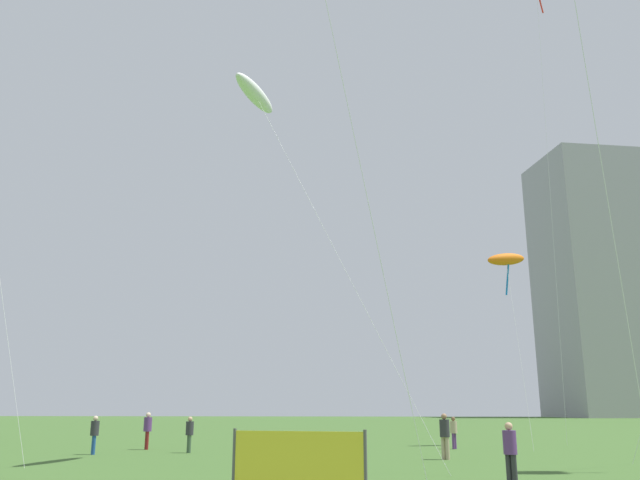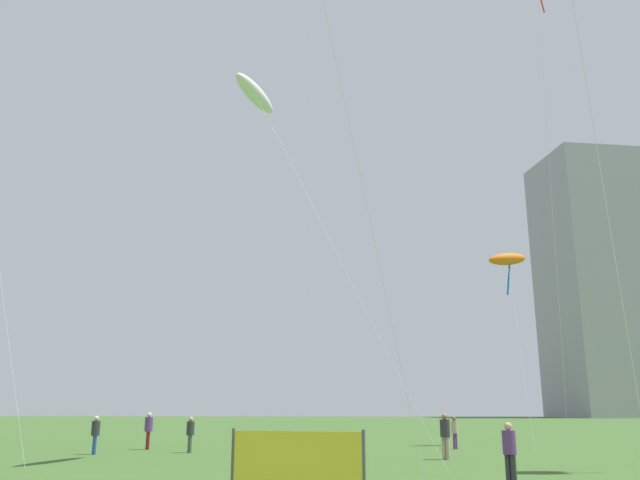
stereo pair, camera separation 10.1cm
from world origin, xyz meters
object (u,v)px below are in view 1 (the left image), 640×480
at_px(person_standing_3, 445,433).
at_px(distant_highrise_0, 604,283).
at_px(person_standing_5, 510,449).
at_px(kite_flying_3, 255,94).
at_px(person_standing_0, 454,430).
at_px(event_banner, 298,460).
at_px(person_standing_4, 95,432).
at_px(kite_flying_6, 506,260).
at_px(person_standing_6, 190,432).
at_px(person_standing_2, 148,428).

relative_size(person_standing_3, distant_highrise_0, 0.03).
relative_size(person_standing_5, kite_flying_3, 0.10).
bearing_deg(person_standing_0, event_banner, 18.01).
height_order(person_standing_0, person_standing_4, person_standing_4).
xyz_separation_m(kite_flying_6, distant_highrise_0, (41.12, 105.52, 17.65)).
bearing_deg(person_standing_0, person_standing_3, 26.04).
bearing_deg(person_standing_6, kite_flying_3, -175.55).
relative_size(person_standing_3, event_banner, 0.54).
xyz_separation_m(person_standing_0, person_standing_2, (-15.23, -1.79, 0.13)).
bearing_deg(event_banner, person_standing_2, 120.12).
height_order(person_standing_3, person_standing_5, person_standing_3).
relative_size(person_standing_5, distant_highrise_0, 0.03).
xyz_separation_m(person_standing_3, person_standing_4, (-15.28, 1.45, -0.07)).
height_order(person_standing_2, person_standing_5, person_standing_2).
height_order(person_standing_3, kite_flying_6, kite_flying_6).
relative_size(person_standing_4, event_banner, 0.50).
xyz_separation_m(person_standing_2, person_standing_5, (15.08, -13.84, -0.08)).
relative_size(kite_flying_3, kite_flying_6, 1.47).
xyz_separation_m(person_standing_4, event_banner, (10.75, -12.96, -0.15)).
height_order(person_standing_6, event_banner, person_standing_6).
bearing_deg(person_standing_3, person_standing_4, -151.31).
relative_size(person_standing_2, person_standing_3, 1.00).
bearing_deg(person_standing_4, kite_flying_6, -97.42).
bearing_deg(person_standing_2, distant_highrise_0, -55.30).
distance_m(kite_flying_6, distant_highrise_0, 114.62).
bearing_deg(person_standing_5, person_standing_2, 177.41).
xyz_separation_m(person_standing_4, kite_flying_6, (20.19, 8.68, 9.41)).
distance_m(person_standing_4, kite_flying_6, 23.91).
distance_m(kite_flying_3, distant_highrise_0, 129.83).
bearing_deg(person_standing_2, person_standing_0, -110.02).
height_order(person_standing_0, person_standing_3, person_standing_3).
bearing_deg(person_standing_3, person_standing_0, 115.19).
distance_m(person_standing_0, distant_highrise_0, 120.79).
xyz_separation_m(person_standing_2, distant_highrise_0, (60.19, 110.57, 26.98)).
relative_size(kite_flying_3, event_banner, 4.86).
height_order(person_standing_3, event_banner, person_standing_3).
relative_size(person_standing_3, kite_flying_6, 0.16).
xyz_separation_m(person_standing_6, event_banner, (6.85, -14.44, -0.12)).
relative_size(person_standing_3, person_standing_5, 1.09).
bearing_deg(person_standing_2, person_standing_6, -154.60).
distance_m(person_standing_0, kite_flying_3, 19.10).
bearing_deg(kite_flying_6, person_standing_5, -101.90).
bearing_deg(person_standing_5, person_standing_6, 176.44).
bearing_deg(event_banner, person_standing_0, 73.05).
bearing_deg(person_standing_2, kite_flying_3, -164.00).
bearing_deg(event_banner, distant_highrise_0, 68.32).
bearing_deg(person_standing_0, kite_flying_6, 165.29).
distance_m(person_standing_4, event_banner, 16.84).
bearing_deg(kite_flying_6, person_standing_3, -115.88).
xyz_separation_m(person_standing_3, event_banner, (-4.52, -11.51, -0.23)).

